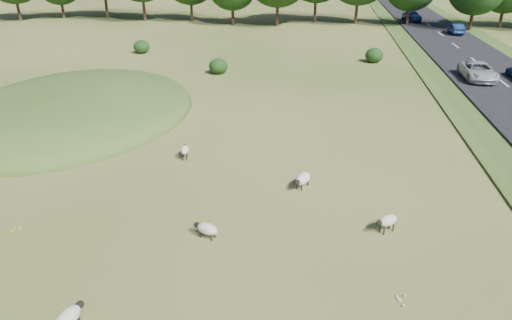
{
  "coord_description": "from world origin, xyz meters",
  "views": [
    {
      "loc": [
        4.97,
        -16.08,
        10.44
      ],
      "look_at": [
        2.0,
        4.0,
        1.0
      ],
      "focal_mm": 32.0,
      "sensor_mm": 36.0,
      "label": 1
    }
  ],
  "objects_px": {
    "sheep_2": "(69,317)",
    "sheep_4": "(207,229)",
    "sheep_3": "(185,150)",
    "car_0": "(412,16)",
    "sheep_1": "(302,179)",
    "car_3": "(478,71)",
    "car_2": "(456,29)",
    "sheep_5": "(387,221)"
  },
  "relations": [
    {
      "from": "sheep_3",
      "to": "car_3",
      "type": "xyz_separation_m",
      "value": [
        20.29,
        18.86,
        0.44
      ]
    },
    {
      "from": "sheep_2",
      "to": "sheep_4",
      "type": "height_order",
      "value": "sheep_2"
    },
    {
      "from": "sheep_2",
      "to": "sheep_5",
      "type": "distance_m",
      "value": 12.03
    },
    {
      "from": "sheep_3",
      "to": "sheep_1",
      "type": "bearing_deg",
      "value": -123.47
    },
    {
      "from": "sheep_1",
      "to": "sheep_2",
      "type": "bearing_deg",
      "value": -7.58
    },
    {
      "from": "sheep_3",
      "to": "car_0",
      "type": "height_order",
      "value": "car_0"
    },
    {
      "from": "sheep_1",
      "to": "sheep_3",
      "type": "relative_size",
      "value": 1.24
    },
    {
      "from": "sheep_1",
      "to": "sheep_4",
      "type": "xyz_separation_m",
      "value": [
        -3.51,
        -4.72,
        -0.07
      ]
    },
    {
      "from": "car_2",
      "to": "car_3",
      "type": "relative_size",
      "value": 0.78
    },
    {
      "from": "car_2",
      "to": "car_3",
      "type": "height_order",
      "value": "car_3"
    },
    {
      "from": "sheep_4",
      "to": "sheep_5",
      "type": "height_order",
      "value": "sheep_5"
    },
    {
      "from": "sheep_2",
      "to": "sheep_4",
      "type": "relative_size",
      "value": 1.06
    },
    {
      "from": "car_2",
      "to": "car_3",
      "type": "bearing_deg",
      "value": 80.89
    },
    {
      "from": "sheep_2",
      "to": "car_2",
      "type": "relative_size",
      "value": 0.3
    },
    {
      "from": "sheep_1",
      "to": "car_0",
      "type": "xyz_separation_m",
      "value": [
        13.77,
        56.26,
        0.49
      ]
    },
    {
      "from": "sheep_5",
      "to": "car_2",
      "type": "height_order",
      "value": "car_2"
    },
    {
      "from": "sheep_1",
      "to": "sheep_2",
      "type": "height_order",
      "value": "sheep_1"
    },
    {
      "from": "sheep_1",
      "to": "car_2",
      "type": "xyz_separation_m",
      "value": [
        17.57,
        45.01,
        0.44
      ]
    },
    {
      "from": "sheep_3",
      "to": "car_3",
      "type": "distance_m",
      "value": 27.71
    },
    {
      "from": "sheep_1",
      "to": "sheep_5",
      "type": "relative_size",
      "value": 1.29
    },
    {
      "from": "sheep_2",
      "to": "car_0",
      "type": "bearing_deg",
      "value": -6.07
    },
    {
      "from": "sheep_2",
      "to": "sheep_3",
      "type": "bearing_deg",
      "value": 11.29
    },
    {
      "from": "sheep_1",
      "to": "sheep_3",
      "type": "distance_m",
      "value": 6.96
    },
    {
      "from": "sheep_2",
      "to": "sheep_4",
      "type": "xyz_separation_m",
      "value": [
        2.93,
        5.24,
        -0.03
      ]
    },
    {
      "from": "sheep_2",
      "to": "sheep_5",
      "type": "height_order",
      "value": "sheep_5"
    },
    {
      "from": "car_3",
      "to": "car_0",
      "type": "bearing_deg",
      "value": 90.0
    },
    {
      "from": "sheep_2",
      "to": "sheep_3",
      "type": "distance_m",
      "value": 12.4
    },
    {
      "from": "sheep_1",
      "to": "sheep_4",
      "type": "relative_size",
      "value": 1.16
    },
    {
      "from": "sheep_1",
      "to": "sheep_4",
      "type": "bearing_deg",
      "value": -11.34
    },
    {
      "from": "sheep_3",
      "to": "sheep_5",
      "type": "xyz_separation_m",
      "value": [
        10.1,
        -5.73,
        0.01
      ]
    },
    {
      "from": "sheep_1",
      "to": "car_3",
      "type": "bearing_deg",
      "value": 172.43
    },
    {
      "from": "sheep_1",
      "to": "sheep_2",
      "type": "xyz_separation_m",
      "value": [
        -6.44,
        -9.96,
        -0.04
      ]
    },
    {
      "from": "sheep_1",
      "to": "sheep_5",
      "type": "height_order",
      "value": "sheep_5"
    },
    {
      "from": "sheep_3",
      "to": "car_2",
      "type": "relative_size",
      "value": 0.27
    },
    {
      "from": "sheep_4",
      "to": "sheep_5",
      "type": "xyz_separation_m",
      "value": [
        7.08,
        1.43,
        0.14
      ]
    },
    {
      "from": "sheep_2",
      "to": "sheep_1",
      "type": "bearing_deg",
      "value": -21.99
    },
    {
      "from": "sheep_2",
      "to": "sheep_5",
      "type": "relative_size",
      "value": 1.17
    },
    {
      "from": "sheep_5",
      "to": "sheep_4",
      "type": "bearing_deg",
      "value": -27.33
    },
    {
      "from": "sheep_2",
      "to": "sheep_3",
      "type": "relative_size",
      "value": 1.12
    },
    {
      "from": "car_2",
      "to": "car_3",
      "type": "xyz_separation_m",
      "value": [
        -3.8,
        -23.71,
        0.06
      ]
    },
    {
      "from": "sheep_5",
      "to": "sheep_3",
      "type": "bearing_deg",
      "value": -68.28
    },
    {
      "from": "sheep_1",
      "to": "car_0",
      "type": "bearing_deg",
      "value": -168.44
    }
  ]
}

